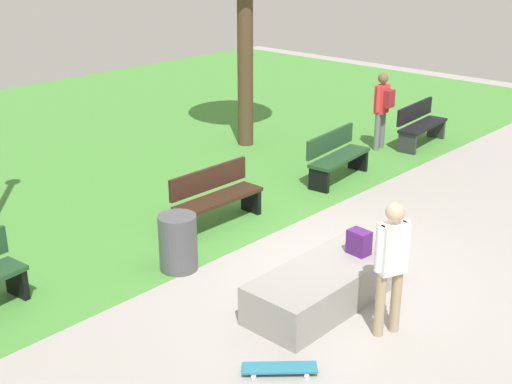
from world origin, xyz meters
name	(u,v)px	position (x,y,z in m)	size (l,w,h in m)	color
ground_plane	(316,271)	(0.00, 0.00, 0.00)	(28.00, 28.00, 0.00)	#9E9993
grass_lawn	(30,155)	(0.00, 7.64, 0.00)	(26.60, 12.72, 0.01)	#478C38
concrete_ledge	(325,285)	(-0.60, -0.60, 0.25)	(2.22, 0.89, 0.51)	gray
backpack_on_ledge	(359,242)	(-0.01, -0.68, 0.67)	(0.28, 0.20, 0.32)	#4C1E66
skater_performing_trick	(391,260)	(-0.66, -1.54, 0.95)	(0.40, 0.31, 1.64)	tan
skateboard_by_ledge	(280,368)	(-2.09, -1.15, 0.06)	(0.70, 0.71, 0.08)	teal
park_bench_far_left	(216,196)	(0.19, 2.19, 0.48)	(1.60, 0.48, 0.91)	#331E14
park_bench_near_lamppost	(337,155)	(3.19, 2.03, 0.48)	(1.64, 0.65, 0.91)	#1E4223
park_bench_center_lawn	(420,124)	(6.24, 2.04, 0.48)	(1.64, 0.61, 0.91)	black
trash_bin	(178,243)	(-1.24, 1.45, 0.40)	(0.53, 0.53, 0.80)	#4C4C51
pedestrian_with_backpack	(382,105)	(5.38, 2.48, 0.99)	(0.43, 0.36, 1.65)	slate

